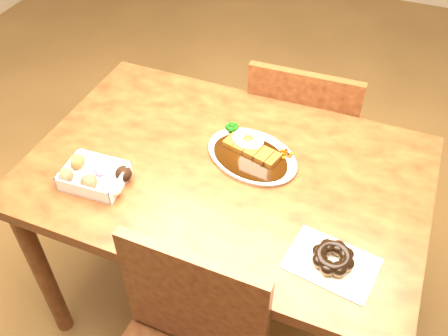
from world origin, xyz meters
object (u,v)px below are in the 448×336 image
at_px(katsu_curry_plate, 251,153).
at_px(donut_box, 94,175).
at_px(chair_far, 303,139).
at_px(table, 226,191).
at_px(pon_de_ring, 333,258).

distance_m(katsu_curry_plate, donut_box, 0.48).
bearing_deg(chair_far, katsu_curry_plate, 79.03).
distance_m(chair_far, donut_box, 0.91).
distance_m(table, pon_de_ring, 0.45).
relative_size(katsu_curry_plate, pon_de_ring, 1.44).
bearing_deg(chair_far, donut_box, 55.58).
relative_size(table, donut_box, 5.71).
bearing_deg(pon_de_ring, chair_far, 108.93).
bearing_deg(katsu_curry_plate, donut_box, -144.55).
xyz_separation_m(chair_far, donut_box, (-0.46, -0.73, 0.30)).
bearing_deg(table, donut_box, -149.80).
relative_size(chair_far, donut_box, 4.14).
xyz_separation_m(table, pon_de_ring, (0.38, -0.22, 0.12)).
bearing_deg(chair_far, table, 74.94).
bearing_deg(katsu_curry_plate, table, -122.65).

